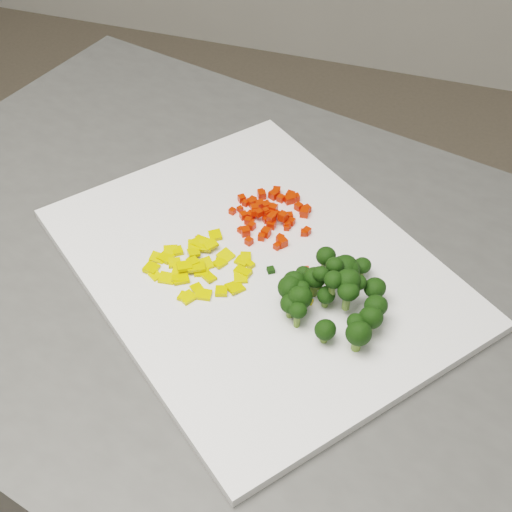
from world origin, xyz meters
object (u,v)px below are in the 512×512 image
(cutting_board, at_px, (256,266))
(carrot_pile, at_px, (271,211))
(counter_block, at_px, (240,473))
(broccoli_pile, at_px, (340,290))
(pepper_pile, at_px, (202,257))

(cutting_board, height_order, carrot_pile, carrot_pile)
(counter_block, xyz_separation_m, broccoli_pile, (0.12, -0.03, 0.49))
(cutting_board, bearing_deg, broccoli_pile, -19.52)
(pepper_pile, bearing_deg, counter_block, 27.15)
(cutting_board, bearing_deg, counter_block, -176.34)
(cutting_board, height_order, pepper_pile, pepper_pile)
(broccoli_pile, bearing_deg, pepper_pile, 173.31)
(counter_block, distance_m, pepper_pile, 0.47)
(cutting_board, distance_m, broccoli_pile, 0.11)
(carrot_pile, relative_size, broccoli_pile, 0.83)
(carrot_pile, distance_m, pepper_pile, 0.10)
(carrot_pile, bearing_deg, pepper_pile, -119.83)
(cutting_board, relative_size, broccoli_pile, 3.75)
(pepper_pile, bearing_deg, carrot_pile, 60.17)
(carrot_pile, xyz_separation_m, broccoli_pile, (0.10, -0.10, 0.01))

